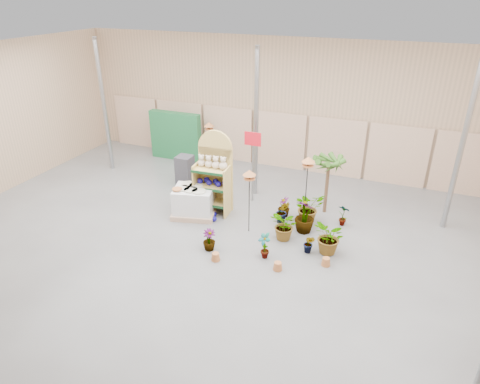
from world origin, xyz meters
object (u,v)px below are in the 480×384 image
Objects in this scene: pallet_stack at (194,202)px; potted_plant_2 at (285,226)px; display_shelf at (214,175)px; bird_table_front at (249,175)px.

potted_plant_2 is at bearing -20.87° from pallet_stack.
display_shelf reaches higher than pallet_stack.
bird_table_front is 2.19× the size of potted_plant_2.
bird_table_front is at bearing -34.15° from display_shelf.
pallet_stack is at bearing 173.83° from potted_plant_2.
pallet_stack is 0.78× the size of bird_table_front.
display_shelf is 2.93× the size of potted_plant_2.
bird_table_front is (1.78, -0.26, 1.23)m from pallet_stack.
potted_plant_2 is (2.38, -0.84, -0.69)m from display_shelf.
pallet_stack is (-0.41, -0.54, -0.67)m from display_shelf.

